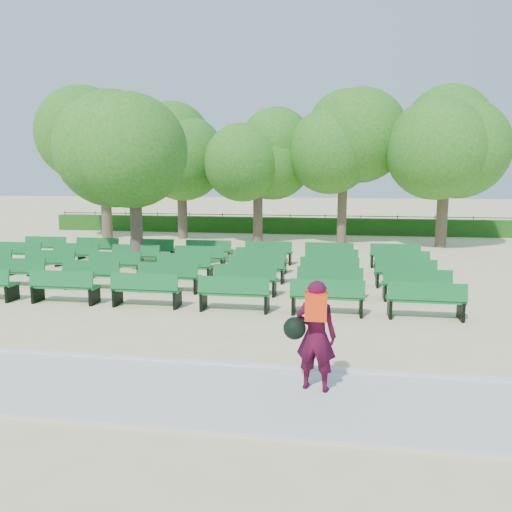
% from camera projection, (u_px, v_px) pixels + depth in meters
% --- Properties ---
extents(ground, '(120.00, 120.00, 0.00)m').
position_uv_depth(ground, '(214.00, 286.00, 14.96)').
color(ground, beige).
extents(paving, '(30.00, 2.20, 0.06)m').
position_uv_depth(paving, '(100.00, 387.00, 7.74)').
color(paving, beige).
rests_on(paving, ground).
extents(curb, '(30.00, 0.12, 0.10)m').
position_uv_depth(curb, '(130.00, 359.00, 8.86)').
color(curb, silver).
rests_on(curb, ground).
extents(hedge, '(26.00, 0.70, 0.90)m').
position_uv_depth(hedge, '(272.00, 225.00, 28.54)').
color(hedge, '#1D5114').
rests_on(hedge, ground).
extents(fence, '(26.00, 0.10, 1.02)m').
position_uv_depth(fence, '(273.00, 232.00, 29.00)').
color(fence, black).
rests_on(fence, ground).
extents(tree_line, '(21.80, 6.80, 7.04)m').
position_uv_depth(tree_line, '(262.00, 242.00, 24.71)').
color(tree_line, '#30731E').
rests_on(tree_line, ground).
extents(bench_array, '(1.76, 0.60, 1.10)m').
position_uv_depth(bench_array, '(186.00, 277.00, 15.79)').
color(bench_array, '#116429').
rests_on(bench_array, ground).
extents(tree_among, '(4.07, 4.07, 5.82)m').
position_uv_depth(tree_among, '(134.00, 155.00, 17.08)').
color(tree_among, brown).
rests_on(tree_among, ground).
extents(person, '(0.83, 0.54, 1.69)m').
position_uv_depth(person, '(314.00, 334.00, 7.44)').
color(person, '#3F091F').
rests_on(person, ground).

